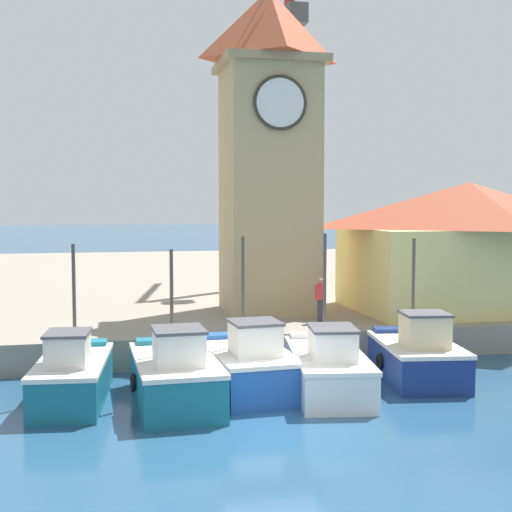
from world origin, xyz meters
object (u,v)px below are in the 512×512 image
object	(u,v)px
clock_tower	(269,144)
port_crane_near	(288,165)
fishing_boat_far_left	(72,375)
warehouse_right	(468,244)
fishing_boat_left_outer	(175,375)
fishing_boat_center	(417,356)
fishing_boat_mid_left	(328,367)
dock_worker_near_tower	(320,299)
fishing_boat_left_inner	(248,365)

from	to	relation	value
clock_tower	port_crane_near	size ratio (longest dim) A/B	0.82
fishing_boat_far_left	warehouse_right	xyz separation A→B (m)	(15.41, 6.86, 2.95)
fishing_boat_left_outer	fishing_boat_center	xyz separation A→B (m)	(7.46, 0.99, -0.03)
fishing_boat_far_left	fishing_boat_mid_left	distance (m)	7.11
fishing_boat_far_left	port_crane_near	distance (m)	21.33
clock_tower	dock_worker_near_tower	world-z (taller)	clock_tower
fishing_boat_mid_left	fishing_boat_center	size ratio (longest dim) A/B	1.22
fishing_boat_mid_left	dock_worker_near_tower	size ratio (longest dim) A/B	3.27
fishing_boat_mid_left	warehouse_right	bearing A→B (deg)	41.28
fishing_boat_far_left	port_crane_near	size ratio (longest dim) A/B	0.26
fishing_boat_far_left	fishing_boat_mid_left	xyz separation A→B (m)	(7.10, -0.43, -0.02)
fishing_boat_far_left	fishing_boat_left_inner	size ratio (longest dim) A/B	1.02
warehouse_right	fishing_boat_mid_left	bearing A→B (deg)	-138.72
fishing_boat_center	port_crane_near	world-z (taller)	port_crane_near
fishing_boat_far_left	fishing_boat_left_inner	world-z (taller)	fishing_boat_left_inner
fishing_boat_left_inner	dock_worker_near_tower	xyz separation A→B (m)	(3.69, 4.97, 1.12)
fishing_boat_far_left	fishing_boat_left_inner	distance (m)	4.88
warehouse_right	dock_worker_near_tower	size ratio (longest dim) A/B	5.99
fishing_boat_left_inner	dock_worker_near_tower	world-z (taller)	fishing_boat_left_inner
port_crane_near	dock_worker_near_tower	world-z (taller)	port_crane_near
fishing_boat_far_left	clock_tower	xyz separation A→B (m)	(7.34, 8.05, 6.97)
fishing_boat_left_inner	warehouse_right	bearing A→B (deg)	32.90
clock_tower	fishing_boat_mid_left	bearing A→B (deg)	-91.63
fishing_boat_far_left	port_crane_near	xyz separation A→B (m)	(10.56, 17.31, 6.62)
dock_worker_near_tower	fishing_boat_mid_left	bearing A→B (deg)	-105.08
fishing_boat_left_outer	clock_tower	distance (m)	12.11
fishing_boat_center	port_crane_near	xyz separation A→B (m)	(0.38, 17.06, 6.60)
fishing_boat_left_outer	dock_worker_near_tower	xyz separation A→B (m)	(5.86, 5.76, 1.10)
fishing_boat_far_left	clock_tower	size ratio (longest dim) A/B	0.32
clock_tower	fishing_boat_center	bearing A→B (deg)	-70.04
fishing_boat_far_left	fishing_boat_mid_left	bearing A→B (deg)	-3.48
fishing_boat_mid_left	fishing_boat_center	distance (m)	3.15
fishing_boat_left_outer	port_crane_near	size ratio (longest dim) A/B	0.27
fishing_boat_far_left	fishing_boat_center	size ratio (longest dim) A/B	1.05
fishing_boat_far_left	fishing_boat_center	xyz separation A→B (m)	(10.18, 0.25, 0.02)
fishing_boat_center	warehouse_right	bearing A→B (deg)	51.65
clock_tower	warehouse_right	xyz separation A→B (m)	(8.07, -1.19, -4.01)
warehouse_right	port_crane_near	bearing A→B (deg)	114.91
fishing_boat_left_outer	clock_tower	bearing A→B (deg)	62.23
fishing_boat_mid_left	clock_tower	world-z (taller)	clock_tower
fishing_boat_left_outer	fishing_boat_mid_left	size ratio (longest dim) A/B	0.89
fishing_boat_left_inner	clock_tower	size ratio (longest dim) A/B	0.32
clock_tower	warehouse_right	size ratio (longest dim) A/B	1.47
warehouse_right	clock_tower	bearing A→B (deg)	171.63
fishing_boat_left_inner	dock_worker_near_tower	distance (m)	6.29
fishing_boat_left_inner	warehouse_right	distance (m)	12.88
fishing_boat_far_left	fishing_boat_left_outer	size ratio (longest dim) A/B	0.97
clock_tower	warehouse_right	bearing A→B (deg)	-8.37
warehouse_right	port_crane_near	distance (m)	12.09
fishing_boat_mid_left	warehouse_right	size ratio (longest dim) A/B	0.55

